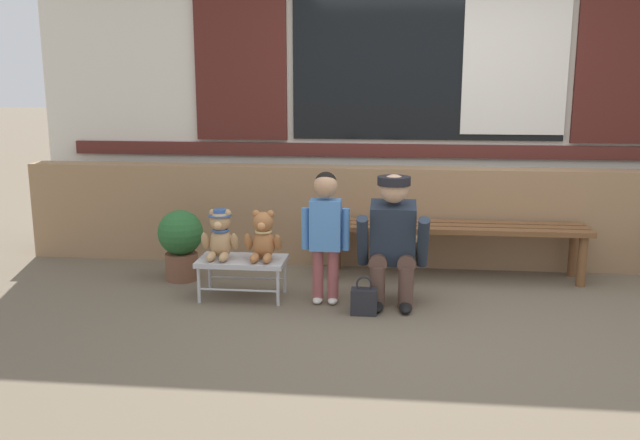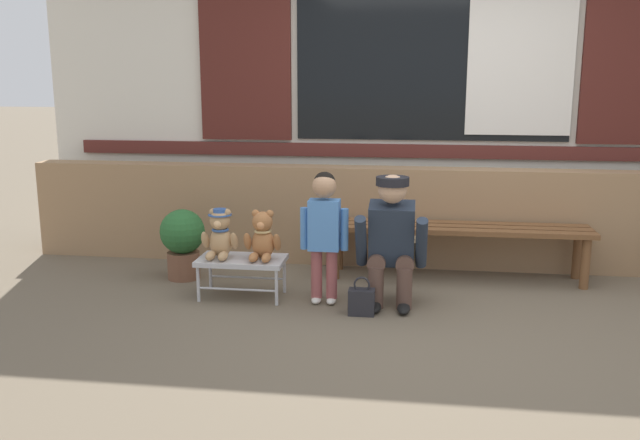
{
  "view_description": "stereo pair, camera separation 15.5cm",
  "coord_description": "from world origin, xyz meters",
  "px_view_note": "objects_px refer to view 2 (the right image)",
  "views": [
    {
      "loc": [
        -0.28,
        -4.38,
        1.61
      ],
      "look_at": [
        -0.82,
        0.61,
        0.55
      ],
      "focal_mm": 38.18,
      "sensor_mm": 36.0,
      "label": 1
    },
    {
      "loc": [
        -0.12,
        -4.36,
        1.61
      ],
      "look_at": [
        -0.82,
        0.61,
        0.55
      ],
      "focal_mm": 38.18,
      "sensor_mm": 36.0,
      "label": 2
    }
  ],
  "objects_px": {
    "adult_crouching": "(393,240)",
    "handbag_on_ground": "(362,301)",
    "teddy_bear_plain": "(263,237)",
    "wooden_bench_long": "(457,234)",
    "potted_plant": "(183,240)",
    "child_standing": "(324,223)",
    "small_display_bench": "(242,262)",
    "teddy_bear_with_hat": "(220,234)"
  },
  "relations": [
    {
      "from": "child_standing",
      "to": "handbag_on_ground",
      "type": "distance_m",
      "value": 0.61
    },
    {
      "from": "handbag_on_ground",
      "to": "potted_plant",
      "type": "height_order",
      "value": "potted_plant"
    },
    {
      "from": "teddy_bear_plain",
      "to": "adult_crouching",
      "type": "relative_size",
      "value": 0.38
    },
    {
      "from": "adult_crouching",
      "to": "teddy_bear_plain",
      "type": "bearing_deg",
      "value": 178.75
    },
    {
      "from": "potted_plant",
      "to": "wooden_bench_long",
      "type": "bearing_deg",
      "value": 7.92
    },
    {
      "from": "teddy_bear_with_hat",
      "to": "teddy_bear_plain",
      "type": "distance_m",
      "value": 0.32
    },
    {
      "from": "teddy_bear_with_hat",
      "to": "teddy_bear_plain",
      "type": "relative_size",
      "value": 1.0
    },
    {
      "from": "adult_crouching",
      "to": "handbag_on_ground",
      "type": "xyz_separation_m",
      "value": [
        -0.2,
        -0.24,
        -0.38
      ]
    },
    {
      "from": "child_standing",
      "to": "potted_plant",
      "type": "bearing_deg",
      "value": 159.72
    },
    {
      "from": "potted_plant",
      "to": "handbag_on_ground",
      "type": "bearing_deg",
      "value": -23.7
    },
    {
      "from": "child_standing",
      "to": "adult_crouching",
      "type": "height_order",
      "value": "child_standing"
    },
    {
      "from": "potted_plant",
      "to": "adult_crouching",
      "type": "bearing_deg",
      "value": -13.85
    },
    {
      "from": "potted_plant",
      "to": "child_standing",
      "type": "bearing_deg",
      "value": -20.28
    },
    {
      "from": "small_display_bench",
      "to": "handbag_on_ground",
      "type": "distance_m",
      "value": 0.96
    },
    {
      "from": "wooden_bench_long",
      "to": "adult_crouching",
      "type": "bearing_deg",
      "value": -124.18
    },
    {
      "from": "wooden_bench_long",
      "to": "potted_plant",
      "type": "bearing_deg",
      "value": -172.08
    },
    {
      "from": "teddy_bear_plain",
      "to": "potted_plant",
      "type": "bearing_deg",
      "value": 152.07
    },
    {
      "from": "handbag_on_ground",
      "to": "small_display_bench",
      "type": "bearing_deg",
      "value": 164.09
    },
    {
      "from": "child_standing",
      "to": "potted_plant",
      "type": "xyz_separation_m",
      "value": [
        -1.21,
        0.45,
        -0.27
      ]
    },
    {
      "from": "small_display_bench",
      "to": "teddy_bear_with_hat",
      "type": "relative_size",
      "value": 1.76
    },
    {
      "from": "teddy_bear_with_hat",
      "to": "potted_plant",
      "type": "xyz_separation_m",
      "value": [
        -0.43,
        0.4,
        -0.15
      ]
    },
    {
      "from": "adult_crouching",
      "to": "wooden_bench_long",
      "type": "bearing_deg",
      "value": 55.82
    },
    {
      "from": "handbag_on_ground",
      "to": "adult_crouching",
      "type": "bearing_deg",
      "value": 50.54
    },
    {
      "from": "small_display_bench",
      "to": "teddy_bear_plain",
      "type": "xyz_separation_m",
      "value": [
        0.16,
        0.0,
        0.2
      ]
    },
    {
      "from": "teddy_bear_with_hat",
      "to": "child_standing",
      "type": "height_order",
      "value": "child_standing"
    },
    {
      "from": "teddy_bear_plain",
      "to": "handbag_on_ground",
      "type": "height_order",
      "value": "teddy_bear_plain"
    },
    {
      "from": "wooden_bench_long",
      "to": "teddy_bear_with_hat",
      "type": "height_order",
      "value": "teddy_bear_with_hat"
    },
    {
      "from": "wooden_bench_long",
      "to": "child_standing",
      "type": "height_order",
      "value": "child_standing"
    },
    {
      "from": "teddy_bear_plain",
      "to": "adult_crouching",
      "type": "bearing_deg",
      "value": -1.25
    },
    {
      "from": "wooden_bench_long",
      "to": "adult_crouching",
      "type": "distance_m",
      "value": 0.88
    },
    {
      "from": "adult_crouching",
      "to": "handbag_on_ground",
      "type": "bearing_deg",
      "value": -129.46
    },
    {
      "from": "wooden_bench_long",
      "to": "teddy_bear_with_hat",
      "type": "distance_m",
      "value": 1.89
    },
    {
      "from": "small_display_bench",
      "to": "handbag_on_ground",
      "type": "bearing_deg",
      "value": -15.91
    },
    {
      "from": "teddy_bear_plain",
      "to": "teddy_bear_with_hat",
      "type": "bearing_deg",
      "value": 179.87
    },
    {
      "from": "small_display_bench",
      "to": "child_standing",
      "type": "bearing_deg",
      "value": -4.47
    },
    {
      "from": "wooden_bench_long",
      "to": "teddy_bear_plain",
      "type": "xyz_separation_m",
      "value": [
        -1.44,
        -0.7,
        0.09
      ]
    },
    {
      "from": "handbag_on_ground",
      "to": "potted_plant",
      "type": "bearing_deg",
      "value": 156.3
    },
    {
      "from": "adult_crouching",
      "to": "handbag_on_ground",
      "type": "relative_size",
      "value": 3.49
    },
    {
      "from": "wooden_bench_long",
      "to": "adult_crouching",
      "type": "xyz_separation_m",
      "value": [
        -0.49,
        -0.72,
        0.11
      ]
    },
    {
      "from": "teddy_bear_with_hat",
      "to": "potted_plant",
      "type": "relative_size",
      "value": 0.64
    },
    {
      "from": "wooden_bench_long",
      "to": "handbag_on_ground",
      "type": "relative_size",
      "value": 7.72
    },
    {
      "from": "small_display_bench",
      "to": "adult_crouching",
      "type": "distance_m",
      "value": 1.13
    }
  ]
}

